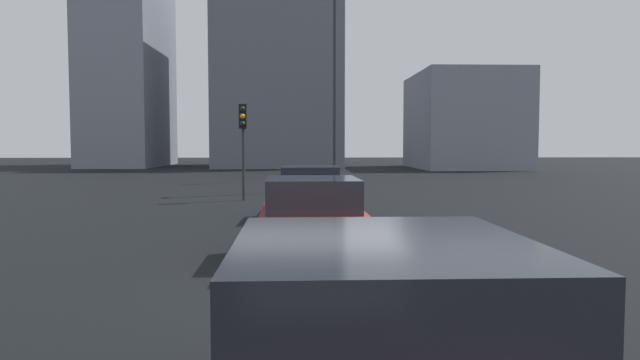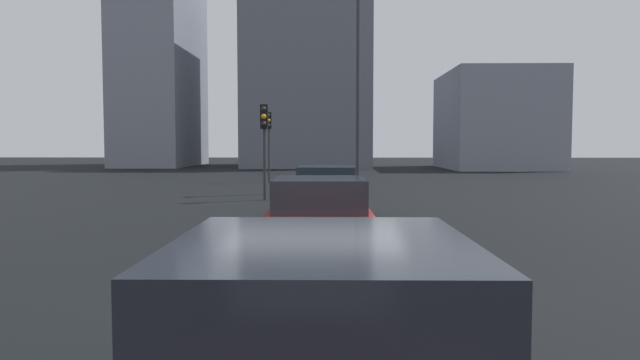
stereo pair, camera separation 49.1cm
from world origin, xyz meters
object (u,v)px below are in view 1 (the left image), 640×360
Objects in this scene: car_teal_lead at (310,193)px; car_red_second at (312,218)px; traffic_light_near_left at (244,132)px; traffic_light_near_right at (243,131)px; street_lamp_kerbside at (335,74)px.

car_teal_lead is 1.01× the size of car_red_second.
traffic_light_near_left is at bearing 13.22° from car_teal_lead.
car_red_second is at bearing -179.84° from car_teal_lead.
traffic_light_near_left reaches higher than car_teal_lead.
street_lamp_kerbside is (4.33, -3.64, 2.60)m from traffic_light_near_right.
traffic_light_near_left is 1.07× the size of traffic_light_near_right.
traffic_light_near_right is (10.77, 2.29, 1.85)m from car_red_second.
car_teal_lead is at bearing 25.92° from traffic_light_near_right.
car_red_second is 15.80m from street_lamp_kerbside.
traffic_light_near_right is at bearing 10.94° from car_red_second.
car_red_second is (-5.66, 0.08, 0.00)m from car_teal_lead.
car_teal_lead is 0.49× the size of street_lamp_kerbside.
car_red_second is at bearing 13.09° from traffic_light_near_right.
street_lamp_kerbside reaches higher than car_teal_lead.
traffic_light_near_right is 6.23m from street_lamp_kerbside.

